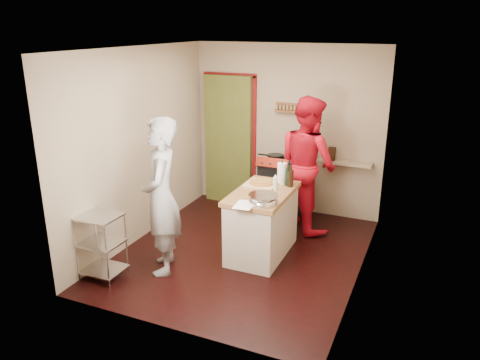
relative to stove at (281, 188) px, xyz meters
name	(u,v)px	position (x,y,z in m)	size (l,w,h in m)	color
floor	(242,253)	(-0.05, -1.42, -0.45)	(3.50, 3.50, 0.00)	black
back_wall	(249,136)	(-0.69, 0.36, 0.68)	(3.00, 0.44, 2.60)	tan
left_wall	(140,146)	(-1.55, -1.42, 0.85)	(0.04, 3.50, 2.60)	tan
right_wall	(367,173)	(1.45, -1.42, 0.85)	(0.04, 3.50, 2.60)	tan
ceiling	(243,47)	(-0.05, -1.42, 2.16)	(3.00, 3.50, 0.02)	white
stove	(281,188)	(0.00, 0.00, 0.00)	(0.60, 0.63, 1.00)	black
wire_shelving	(101,243)	(-1.33, -2.62, -0.01)	(0.48, 0.40, 0.80)	silver
island	(262,221)	(0.19, -1.32, 0.01)	(0.68, 1.25, 1.18)	#BBAF9F
person_stripe	(161,197)	(-0.77, -2.17, 0.49)	(0.69, 0.45, 1.88)	#B0B0B5
person_red	(308,164)	(0.47, -0.26, 0.52)	(0.94, 0.73, 1.94)	red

